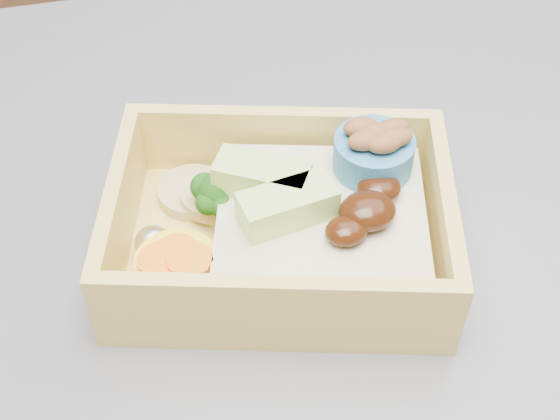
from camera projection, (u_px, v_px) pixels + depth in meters
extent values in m
cube|color=#E4C45E|center=(280.00, 248.00, 0.45)|extent=(0.22, 0.18, 0.01)
cube|color=#E4C45E|center=(283.00, 140.00, 0.48)|extent=(0.18, 0.06, 0.05)
cube|color=#E4C45E|center=(276.00, 310.00, 0.39)|extent=(0.18, 0.06, 0.05)
cube|color=#E4C45E|center=(442.00, 220.00, 0.43)|extent=(0.04, 0.12, 0.05)
cube|color=#E4C45E|center=(119.00, 213.00, 0.43)|extent=(0.04, 0.12, 0.05)
cube|color=#C1AE88|center=(321.00, 227.00, 0.44)|extent=(0.14, 0.13, 0.03)
ellipsoid|color=black|center=(367.00, 211.00, 0.41)|extent=(0.04, 0.03, 0.02)
ellipsoid|color=black|center=(379.00, 189.00, 0.43)|extent=(0.03, 0.03, 0.01)
ellipsoid|color=black|center=(346.00, 231.00, 0.41)|extent=(0.03, 0.02, 0.01)
cube|color=#C1EB7B|center=(287.00, 205.00, 0.42)|extent=(0.06, 0.03, 0.02)
cube|color=#C1EB7B|center=(262.00, 178.00, 0.43)|extent=(0.06, 0.05, 0.02)
cylinder|color=#729B53|center=(218.00, 214.00, 0.45)|extent=(0.01, 0.01, 0.02)
sphere|color=#1B5413|center=(216.00, 191.00, 0.44)|extent=(0.02, 0.02, 0.02)
sphere|color=#1B5413|center=(232.00, 189.00, 0.44)|extent=(0.02, 0.02, 0.02)
sphere|color=#1B5413|center=(205.00, 187.00, 0.45)|extent=(0.02, 0.02, 0.02)
sphere|color=#1B5413|center=(221.00, 204.00, 0.44)|extent=(0.01, 0.01, 0.01)
sphere|color=#1B5413|center=(208.00, 203.00, 0.44)|extent=(0.01, 0.01, 0.01)
sphere|color=#1B5413|center=(218.00, 183.00, 0.45)|extent=(0.01, 0.01, 0.01)
cylinder|color=yellow|center=(178.00, 272.00, 0.42)|extent=(0.05, 0.05, 0.02)
cylinder|color=orange|center=(177.00, 253.00, 0.41)|extent=(0.03, 0.03, 0.00)
cylinder|color=orange|center=(161.00, 261.00, 0.41)|extent=(0.03, 0.03, 0.00)
cylinder|color=orange|center=(190.00, 260.00, 0.41)|extent=(0.03, 0.03, 0.00)
cylinder|color=tan|center=(192.00, 192.00, 0.47)|extent=(0.04, 0.04, 0.01)
cylinder|color=tan|center=(215.00, 194.00, 0.46)|extent=(0.04, 0.04, 0.01)
ellipsoid|color=silver|center=(248.00, 177.00, 0.47)|extent=(0.02, 0.02, 0.02)
ellipsoid|color=silver|center=(153.00, 243.00, 0.44)|extent=(0.02, 0.02, 0.02)
cylinder|color=teal|center=(373.00, 154.00, 0.44)|extent=(0.05, 0.05, 0.02)
ellipsoid|color=brown|center=(376.00, 133.00, 0.43)|extent=(0.02, 0.02, 0.01)
ellipsoid|color=brown|center=(392.00, 129.00, 0.43)|extent=(0.02, 0.02, 0.01)
ellipsoid|color=brown|center=(360.00, 127.00, 0.43)|extent=(0.02, 0.02, 0.01)
ellipsoid|color=brown|center=(384.00, 144.00, 0.43)|extent=(0.02, 0.02, 0.01)
ellipsoid|color=brown|center=(365.00, 141.00, 0.43)|extent=(0.02, 0.02, 0.01)
ellipsoid|color=brown|center=(395.00, 137.00, 0.43)|extent=(0.02, 0.02, 0.01)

